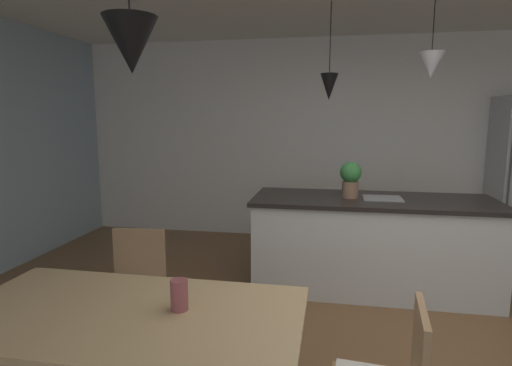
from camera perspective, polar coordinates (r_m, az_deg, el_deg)
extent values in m
cube|color=white|center=(5.80, 16.14, 5.56)|extent=(10.00, 0.12, 2.70)
cube|color=tan|center=(2.21, -17.23, -16.90)|extent=(1.70, 0.90, 0.04)
cylinder|color=tan|center=(3.03, -27.12, -17.58)|extent=(0.06, 0.06, 0.71)
cylinder|color=tan|center=(2.50, 4.94, -22.59)|extent=(0.06, 0.06, 0.71)
cube|color=#A87F56|center=(3.11, -16.70, -14.77)|extent=(0.43, 0.43, 0.04)
cube|color=white|center=(3.10, -16.73, -14.18)|extent=(0.39, 0.39, 0.03)
cube|color=#A87F56|center=(3.18, -15.66, -9.72)|extent=(0.38, 0.06, 0.42)
cylinder|color=#A87F56|center=(3.01, -14.58, -20.29)|extent=(0.04, 0.04, 0.41)
cylinder|color=#A87F56|center=(3.13, -20.78, -19.36)|extent=(0.04, 0.04, 0.41)
cylinder|color=#A87F56|center=(3.29, -12.48, -17.51)|extent=(0.04, 0.04, 0.41)
cylinder|color=#A87F56|center=(3.41, -18.17, -16.82)|extent=(0.04, 0.04, 0.41)
cube|color=#A87F56|center=(2.04, 21.52, -21.15)|extent=(0.07, 0.38, 0.42)
cube|color=silver|center=(4.22, 15.50, -8.19)|extent=(2.22, 0.82, 0.88)
cube|color=black|center=(4.11, 15.75, -2.32)|extent=(2.28, 0.88, 0.04)
cube|color=gray|center=(4.12, 16.91, -2.01)|extent=(0.36, 0.30, 0.01)
cylinder|color=#4C4C4C|center=(5.44, 31.35, 0.18)|extent=(0.02, 0.02, 1.14)
cone|color=black|center=(2.04, -16.74, 17.63)|extent=(0.25, 0.25, 0.25)
cylinder|color=black|center=(4.08, 10.15, 19.00)|extent=(0.01, 0.01, 0.64)
cone|color=black|center=(4.03, 9.97, 12.85)|extent=(0.17, 0.17, 0.24)
cylinder|color=black|center=(4.18, 23.16, 19.38)|extent=(0.01, 0.01, 0.47)
cone|color=#B7B7B7|center=(4.13, 22.85, 14.63)|extent=(0.22, 0.22, 0.23)
cylinder|color=#8C664C|center=(4.08, 12.76, -0.88)|extent=(0.16, 0.16, 0.16)
sphere|color=#387F3D|center=(4.06, 12.84, 1.42)|extent=(0.20, 0.20, 0.20)
cylinder|color=#994C51|center=(2.13, -10.46, -14.83)|extent=(0.09, 0.09, 0.15)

